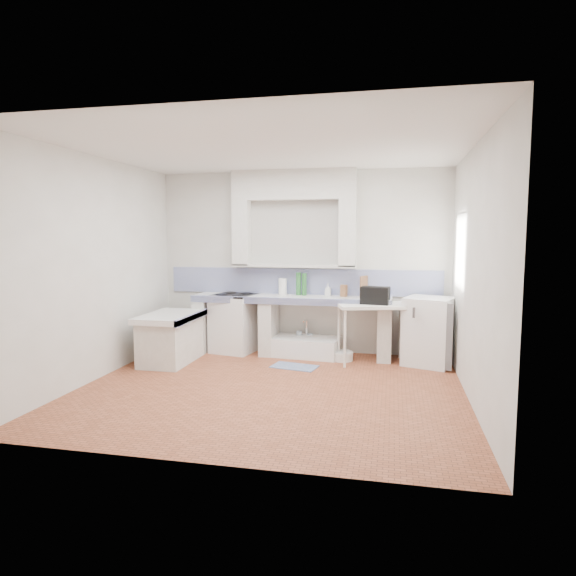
% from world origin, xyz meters
% --- Properties ---
extents(floor, '(4.50, 4.50, 0.00)m').
position_xyz_m(floor, '(0.00, 0.00, 0.00)').
color(floor, '#A15335').
rests_on(floor, ground).
extents(ceiling, '(4.50, 4.50, 0.00)m').
position_xyz_m(ceiling, '(0.00, 0.00, 2.80)').
color(ceiling, silver).
rests_on(ceiling, ground).
extents(wall_back, '(4.50, 0.00, 4.50)m').
position_xyz_m(wall_back, '(0.00, 2.00, 1.40)').
color(wall_back, silver).
rests_on(wall_back, ground).
extents(wall_front, '(4.50, 0.00, 4.50)m').
position_xyz_m(wall_front, '(0.00, -2.00, 1.40)').
color(wall_front, silver).
rests_on(wall_front, ground).
extents(wall_left, '(0.00, 4.50, 4.50)m').
position_xyz_m(wall_left, '(-2.25, 0.00, 1.40)').
color(wall_left, silver).
rests_on(wall_left, ground).
extents(wall_right, '(0.00, 4.50, 4.50)m').
position_xyz_m(wall_right, '(2.25, 0.00, 1.40)').
color(wall_right, silver).
rests_on(wall_right, ground).
extents(alcove_mass, '(1.90, 0.25, 0.45)m').
position_xyz_m(alcove_mass, '(-0.10, 1.88, 2.58)').
color(alcove_mass, silver).
rests_on(alcove_mass, ground).
extents(window_frame, '(0.35, 0.86, 1.06)m').
position_xyz_m(window_frame, '(2.42, 1.20, 1.60)').
color(window_frame, '#322010').
rests_on(window_frame, ground).
extents(lace_valance, '(0.01, 0.84, 0.24)m').
position_xyz_m(lace_valance, '(2.28, 1.20, 1.98)').
color(lace_valance, white).
rests_on(lace_valance, ground).
extents(counter_slab, '(3.00, 0.60, 0.08)m').
position_xyz_m(counter_slab, '(-0.10, 1.70, 0.86)').
color(counter_slab, white).
rests_on(counter_slab, ground).
extents(counter_lip, '(3.00, 0.04, 0.10)m').
position_xyz_m(counter_lip, '(-0.10, 1.42, 0.86)').
color(counter_lip, navy).
rests_on(counter_lip, ground).
extents(counter_pier_left, '(0.20, 0.55, 0.82)m').
position_xyz_m(counter_pier_left, '(-1.50, 1.70, 0.41)').
color(counter_pier_left, silver).
rests_on(counter_pier_left, ground).
extents(counter_pier_mid, '(0.20, 0.55, 0.82)m').
position_xyz_m(counter_pier_mid, '(-0.45, 1.70, 0.41)').
color(counter_pier_mid, silver).
rests_on(counter_pier_mid, ground).
extents(counter_pier_right, '(0.20, 0.55, 0.82)m').
position_xyz_m(counter_pier_right, '(1.30, 1.70, 0.41)').
color(counter_pier_right, silver).
rests_on(counter_pier_right, ground).
extents(peninsula_top, '(0.70, 1.10, 0.08)m').
position_xyz_m(peninsula_top, '(-1.70, 0.90, 0.66)').
color(peninsula_top, white).
rests_on(peninsula_top, ground).
extents(peninsula_base, '(0.60, 1.00, 0.62)m').
position_xyz_m(peninsula_base, '(-1.70, 0.90, 0.31)').
color(peninsula_base, silver).
rests_on(peninsula_base, ground).
extents(peninsula_lip, '(0.04, 1.10, 0.10)m').
position_xyz_m(peninsula_lip, '(-1.37, 0.90, 0.66)').
color(peninsula_lip, navy).
rests_on(peninsula_lip, ground).
extents(backsplash, '(4.27, 0.03, 0.40)m').
position_xyz_m(backsplash, '(0.00, 1.99, 1.10)').
color(backsplash, navy).
rests_on(backsplash, ground).
extents(stove, '(0.72, 0.70, 0.87)m').
position_xyz_m(stove, '(-1.01, 1.71, 0.44)').
color(stove, white).
rests_on(stove, ground).
extents(sink, '(1.09, 0.66, 0.25)m').
position_xyz_m(sink, '(0.11, 1.67, 0.13)').
color(sink, white).
rests_on(sink, ground).
extents(side_table, '(1.14, 0.83, 0.05)m').
position_xyz_m(side_table, '(1.15, 1.47, 0.42)').
color(side_table, white).
rests_on(side_table, ground).
extents(fridge, '(0.78, 0.78, 0.95)m').
position_xyz_m(fridge, '(1.91, 1.54, 0.48)').
color(fridge, white).
rests_on(fridge, ground).
extents(bucket_red, '(0.30, 0.30, 0.27)m').
position_xyz_m(bucket_red, '(-0.10, 1.67, 0.14)').
color(bucket_red, '#B82804').
rests_on(bucket_red, ground).
extents(bucket_orange, '(0.27, 0.27, 0.23)m').
position_xyz_m(bucket_orange, '(0.24, 1.67, 0.12)').
color(bucket_orange, orange).
rests_on(bucket_orange, ground).
extents(bucket_blue, '(0.38, 0.38, 0.27)m').
position_xyz_m(bucket_blue, '(0.47, 1.63, 0.14)').
color(bucket_blue, blue).
rests_on(bucket_blue, ground).
extents(basin_white, '(0.36, 0.36, 0.13)m').
position_xyz_m(basin_white, '(0.70, 1.51, 0.06)').
color(basin_white, white).
rests_on(basin_white, ground).
extents(water_bottle_a, '(0.09, 0.09, 0.34)m').
position_xyz_m(water_bottle_a, '(0.00, 1.85, 0.17)').
color(water_bottle_a, silver).
rests_on(water_bottle_a, ground).
extents(water_bottle_b, '(0.09, 0.09, 0.31)m').
position_xyz_m(water_bottle_b, '(0.17, 1.85, 0.15)').
color(water_bottle_b, silver).
rests_on(water_bottle_b, ground).
extents(black_bag, '(0.42, 0.28, 0.25)m').
position_xyz_m(black_bag, '(1.16, 1.45, 0.97)').
color(black_bag, black).
rests_on(black_bag, side_table).
extents(green_bottle_a, '(0.09, 0.09, 0.35)m').
position_xyz_m(green_bottle_a, '(-0.02, 1.85, 1.08)').
color(green_bottle_a, '#29662D').
rests_on(green_bottle_a, counter_slab).
extents(green_bottle_b, '(0.09, 0.09, 0.34)m').
position_xyz_m(green_bottle_b, '(0.07, 1.85, 1.07)').
color(green_bottle_b, '#29662D').
rests_on(green_bottle_b, counter_slab).
extents(knife_block, '(0.11, 0.10, 0.18)m').
position_xyz_m(knife_block, '(0.68, 1.81, 0.99)').
color(knife_block, brown).
rests_on(knife_block, counter_slab).
extents(cutting_board, '(0.11, 0.22, 0.31)m').
position_xyz_m(cutting_board, '(0.98, 1.85, 1.06)').
color(cutting_board, brown).
rests_on(cutting_board, counter_slab).
extents(paper_towel, '(0.15, 0.15, 0.26)m').
position_xyz_m(paper_towel, '(-0.27, 1.85, 1.03)').
color(paper_towel, white).
rests_on(paper_towel, counter_slab).
extents(soap_bottle, '(0.09, 0.09, 0.18)m').
position_xyz_m(soap_bottle, '(0.44, 1.85, 0.99)').
color(soap_bottle, white).
rests_on(soap_bottle, counter_slab).
extents(rug, '(0.68, 0.47, 0.01)m').
position_xyz_m(rug, '(0.09, 1.00, 0.01)').
color(rug, navy).
rests_on(rug, ground).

